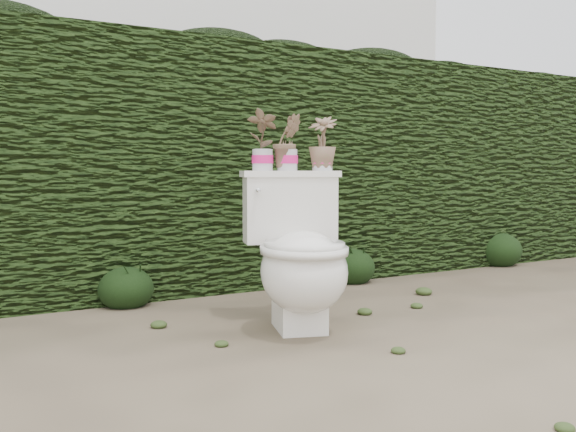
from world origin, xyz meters
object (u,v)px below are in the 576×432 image
toilet (300,258)px  potted_plant_center (287,144)px  potted_plant_right (322,145)px  potted_plant_left (262,141)px

toilet → potted_plant_center: size_ratio=2.86×
potted_plant_center → potted_plant_right: 0.19m
toilet → potted_plant_left: potted_plant_left is taller
potted_plant_center → toilet: bearing=-96.5°
potted_plant_center → potted_plant_right: (0.18, -0.06, -0.00)m
potted_plant_left → toilet: bearing=152.8°
toilet → potted_plant_center: (0.06, 0.23, 0.56)m
potted_plant_center → potted_plant_left: bearing=170.2°
potted_plant_left → potted_plant_right: size_ratio=1.12×
potted_plant_right → potted_plant_left: bearing=-148.6°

